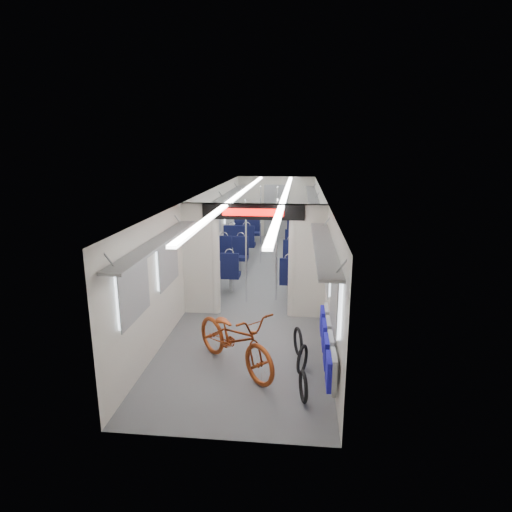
# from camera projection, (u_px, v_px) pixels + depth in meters

# --- Properties ---
(carriage) EXTENTS (12.00, 12.02, 2.31)m
(carriage) POSITION_uv_depth(u_px,v_px,m) (261.00, 228.00, 10.24)
(carriage) COLOR #515456
(carriage) RESTS_ON ground
(bicycle) EXTENTS (1.81, 1.83, 1.00)m
(bicycle) POSITION_uv_depth(u_px,v_px,m) (235.00, 338.00, 6.62)
(bicycle) COLOR #963B15
(bicycle) RESTS_ON ground
(flip_bench) EXTENTS (0.12, 2.08, 0.49)m
(flip_bench) POSITION_uv_depth(u_px,v_px,m) (327.00, 343.00, 6.29)
(flip_bench) COLOR gray
(flip_bench) RESTS_ON carriage
(bike_hoop_a) EXTENTS (0.14, 0.45, 0.45)m
(bike_hoop_a) POSITION_uv_depth(u_px,v_px,m) (303.00, 388.00, 5.80)
(bike_hoop_a) COLOR black
(bike_hoop_a) RESTS_ON ground
(bike_hoop_b) EXTENTS (0.19, 0.45, 0.46)m
(bike_hoop_b) POSITION_uv_depth(u_px,v_px,m) (302.00, 361.00, 6.53)
(bike_hoop_b) COLOR black
(bike_hoop_b) RESTS_ON ground
(bike_hoop_c) EXTENTS (0.17, 0.48, 0.49)m
(bike_hoop_c) POSITION_uv_depth(u_px,v_px,m) (298.00, 343.00, 7.11)
(bike_hoop_c) COLOR black
(bike_hoop_c) RESTS_ON ground
(seat_bay_near_left) EXTENTS (0.90, 2.04, 1.09)m
(seat_bay_near_left) POSITION_uv_depth(u_px,v_px,m) (227.00, 260.00, 11.02)
(seat_bay_near_left) COLOR black
(seat_bay_near_left) RESTS_ON ground
(seat_bay_near_right) EXTENTS (0.90, 2.03, 1.09)m
(seat_bay_near_right) POSITION_uv_depth(u_px,v_px,m) (300.00, 266.00, 10.52)
(seat_bay_near_right) COLOR black
(seat_bay_near_right) RESTS_ON ground
(seat_bay_far_left) EXTENTS (0.95, 2.26, 1.16)m
(seat_bay_far_left) POSITION_uv_depth(u_px,v_px,m) (244.00, 234.00, 14.26)
(seat_bay_far_left) COLOR black
(seat_bay_far_left) RESTS_ON ground
(seat_bay_far_right) EXTENTS (0.90, 2.02, 1.08)m
(seat_bay_far_right) POSITION_uv_depth(u_px,v_px,m) (300.00, 237.00, 13.84)
(seat_bay_far_right) COLOR black
(seat_bay_far_right) RESTS_ON ground
(stanchion_near_left) EXTENTS (0.04, 0.04, 2.30)m
(stanchion_near_left) POSITION_uv_depth(u_px,v_px,m) (246.00, 252.00, 9.32)
(stanchion_near_left) COLOR silver
(stanchion_near_left) RESTS_ON ground
(stanchion_near_right) EXTENTS (0.05, 0.05, 2.30)m
(stanchion_near_right) POSITION_uv_depth(u_px,v_px,m) (276.00, 251.00, 9.45)
(stanchion_near_right) COLOR silver
(stanchion_near_right) RESTS_ON ground
(stanchion_far_left) EXTENTS (0.04, 0.04, 2.30)m
(stanchion_far_left) POSITION_uv_depth(u_px,v_px,m) (261.00, 225.00, 12.54)
(stanchion_far_left) COLOR silver
(stanchion_far_left) RESTS_ON ground
(stanchion_far_right) EXTENTS (0.04, 0.04, 2.30)m
(stanchion_far_right) POSITION_uv_depth(u_px,v_px,m) (277.00, 227.00, 12.33)
(stanchion_far_right) COLOR silver
(stanchion_far_right) RESTS_ON ground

